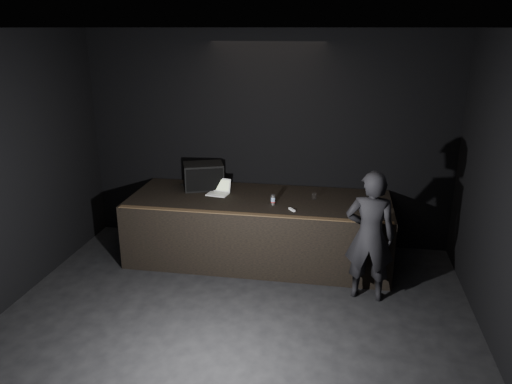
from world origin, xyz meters
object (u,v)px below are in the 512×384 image
object	(u,v)px
person	(370,236)
stage_riser	(259,228)
stage_monitor	(204,176)
laptop	(219,190)
beer_can	(273,200)

from	to	relation	value
person	stage_riser	bearing A→B (deg)	-24.62
stage_monitor	laptop	bearing A→B (deg)	-55.44
stage_monitor	beer_can	xyz separation A→B (m)	(1.22, -0.59, -0.13)
beer_can	stage_riser	bearing A→B (deg)	135.04
laptop	stage_riser	bearing A→B (deg)	-1.76
stage_riser	person	xyz separation A→B (m)	(1.64, -0.95, 0.40)
stage_riser	person	size ratio (longest dim) A/B	2.23
stage_monitor	person	distance (m)	2.93
beer_can	person	world-z (taller)	person
stage_monitor	person	world-z (taller)	person
stage_monitor	stage_riser	bearing A→B (deg)	-39.77
laptop	beer_can	xyz separation A→B (m)	(0.91, -0.37, 0.02)
stage_monitor	person	xyz separation A→B (m)	(2.61, -1.29, -0.31)
beer_can	stage_monitor	bearing A→B (deg)	154.31
stage_monitor	person	bearing A→B (deg)	-46.84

